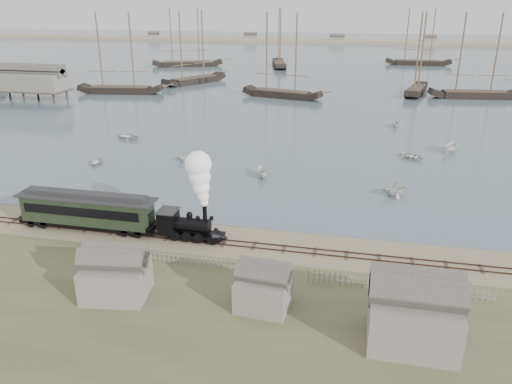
# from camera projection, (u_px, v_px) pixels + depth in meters

# --- Properties ---
(ground) EXTENTS (600.00, 600.00, 0.00)m
(ground) POSITION_uv_depth(u_px,v_px,m) (268.00, 238.00, 50.63)
(ground) COLOR gray
(ground) RESTS_ON ground
(harbor_water) EXTENTS (600.00, 336.00, 0.06)m
(harbor_water) POSITION_uv_depth(u_px,v_px,m) (348.00, 58.00, 205.45)
(harbor_water) COLOR #455762
(harbor_water) RESTS_ON ground
(rail_track) EXTENTS (120.00, 1.80, 0.16)m
(rail_track) POSITION_uv_depth(u_px,v_px,m) (264.00, 247.00, 48.79)
(rail_track) COLOR #3D2721
(rail_track) RESTS_ON ground
(picket_fence_west) EXTENTS (19.00, 0.10, 1.20)m
(picket_fence_west) POSITION_uv_depth(u_px,v_px,m) (184.00, 265.00, 45.56)
(picket_fence_west) COLOR slate
(picket_fence_west) RESTS_ON ground
(picket_fence_east) EXTENTS (15.00, 0.10, 1.20)m
(picket_fence_east) POSITION_uv_depth(u_px,v_px,m) (398.00, 292.00, 41.28)
(picket_fence_east) COLOR slate
(picket_fence_east) RESTS_ON ground
(shed_left) EXTENTS (5.00, 4.00, 4.10)m
(shed_left) POSITION_uv_depth(u_px,v_px,m) (118.00, 295.00, 40.80)
(shed_left) COLOR slate
(shed_left) RESTS_ON ground
(shed_mid) EXTENTS (4.00, 3.50, 3.60)m
(shed_mid) POSITION_uv_depth(u_px,v_px,m) (264.00, 307.00, 39.29)
(shed_mid) COLOR slate
(shed_mid) RESTS_ON ground
(shed_right) EXTENTS (6.00, 5.00, 5.10)m
(shed_right) POSITION_uv_depth(u_px,v_px,m) (410.00, 342.00, 35.26)
(shed_right) COLOR slate
(shed_right) RESTS_ON ground
(far_spit) EXTENTS (500.00, 20.00, 1.80)m
(far_spit) POSITION_uv_depth(u_px,v_px,m) (355.00, 43.00, 278.33)
(far_spit) COLOR tan
(far_spit) RESTS_ON ground
(locomotive) EXTENTS (7.11, 2.66, 8.87)m
(locomotive) POSITION_uv_depth(u_px,v_px,m) (198.00, 203.00, 48.67)
(locomotive) COLOR black
(locomotive) RESTS_ON ground
(passenger_coach) EXTENTS (14.90, 2.87, 3.62)m
(passenger_coach) POSITION_uv_depth(u_px,v_px,m) (87.00, 209.00, 51.76)
(passenger_coach) COLOR black
(passenger_coach) RESTS_ON ground
(beached_dinghy) EXTENTS (3.68, 4.07, 0.69)m
(beached_dinghy) POSITION_uv_depth(u_px,v_px,m) (89.00, 217.00, 54.64)
(beached_dinghy) COLOR silver
(beached_dinghy) RESTS_ON ground
(rowboat_0) EXTENTS (3.81, 3.14, 0.69)m
(rowboat_0) POSITION_uv_depth(u_px,v_px,m) (96.00, 162.00, 73.21)
(rowboat_0) COLOR silver
(rowboat_0) RESTS_ON harbor_water
(rowboat_1) EXTENTS (3.81, 3.81, 1.52)m
(rowboat_1) POSITION_uv_depth(u_px,v_px,m) (185.00, 156.00, 74.39)
(rowboat_1) COLOR silver
(rowboat_1) RESTS_ON harbor_water
(rowboat_2) EXTENTS (3.53, 2.17, 1.28)m
(rowboat_2) POSITION_uv_depth(u_px,v_px,m) (262.00, 173.00, 67.56)
(rowboat_2) COLOR silver
(rowboat_2) RESTS_ON harbor_water
(rowboat_3) EXTENTS (4.33, 4.62, 0.78)m
(rowboat_3) POSITION_uv_depth(u_px,v_px,m) (412.00, 156.00, 75.49)
(rowboat_3) COLOR silver
(rowboat_3) RESTS_ON harbor_water
(rowboat_4) EXTENTS (4.14, 4.38, 1.83)m
(rowboat_4) POSITION_uv_depth(u_px,v_px,m) (396.00, 189.00, 61.15)
(rowboat_4) COLOR silver
(rowboat_4) RESTS_ON harbor_water
(rowboat_5) EXTENTS (4.28, 3.43, 1.57)m
(rowboat_5) POSITION_uv_depth(u_px,v_px,m) (451.00, 147.00, 78.61)
(rowboat_5) COLOR silver
(rowboat_5) RESTS_ON harbor_water
(rowboat_6) EXTENTS (4.14, 4.97, 0.89)m
(rowboat_6) POSITION_uv_depth(u_px,v_px,m) (127.00, 136.00, 86.44)
(rowboat_6) COLOR silver
(rowboat_6) RESTS_ON harbor_water
(rowboat_7) EXTENTS (3.48, 3.16, 1.60)m
(rowboat_7) POSITION_uv_depth(u_px,v_px,m) (396.00, 123.00, 94.17)
(rowboat_7) COLOR silver
(rowboat_7) RESTS_ON harbor_water
(schooner_0) EXTENTS (22.09, 7.75, 20.00)m
(schooner_0) POSITION_uv_depth(u_px,v_px,m) (117.00, 53.00, 125.08)
(schooner_0) COLOR black
(schooner_0) RESTS_ON harbor_water
(schooner_1) EXTENTS (14.81, 20.50, 20.00)m
(schooner_1) POSITION_uv_depth(u_px,v_px,m) (193.00, 47.00, 140.27)
(schooner_1) COLOR black
(schooner_1) RESTS_ON harbor_water
(schooner_2) EXTENTS (20.52, 9.38, 20.00)m
(schooner_2) POSITION_uv_depth(u_px,v_px,m) (283.00, 56.00, 119.37)
(schooner_2) COLOR black
(schooner_2) RESTS_ON harbor_water
(schooner_3) EXTENTS (7.73, 17.64, 20.00)m
(schooner_3) POSITION_uv_depth(u_px,v_px,m) (420.00, 54.00, 123.64)
(schooner_3) COLOR black
(schooner_3) RESTS_ON harbor_water
(schooner_4) EXTENTS (21.98, 7.74, 20.00)m
(schooner_4) POSITION_uv_depth(u_px,v_px,m) (480.00, 56.00, 118.68)
(schooner_4) COLOR black
(schooner_4) RESTS_ON harbor_water
(schooner_6) EXTENTS (25.44, 14.44, 20.00)m
(schooner_6) POSITION_uv_depth(u_px,v_px,m) (186.00, 37.00, 176.93)
(schooner_6) COLOR black
(schooner_6) RESTS_ON harbor_water
(schooner_7) EXTENTS (9.05, 19.98, 20.00)m
(schooner_7) POSITION_uv_depth(u_px,v_px,m) (280.00, 38.00, 174.87)
(schooner_7) COLOR black
(schooner_7) RESTS_ON harbor_water
(schooner_8) EXTENTS (23.28, 5.65, 20.00)m
(schooner_8) POSITION_uv_depth(u_px,v_px,m) (421.00, 37.00, 180.49)
(schooner_8) COLOR black
(schooner_8) RESTS_ON harbor_water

